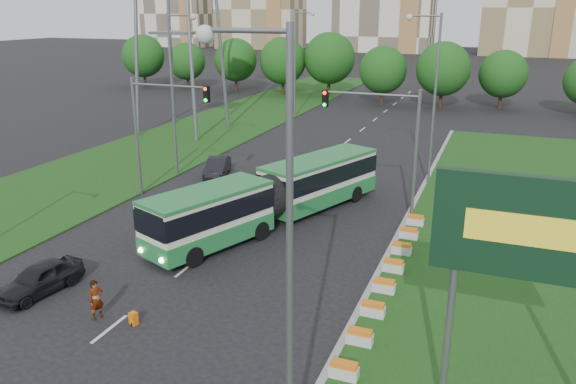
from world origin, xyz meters
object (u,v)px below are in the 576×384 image
at_px(traffic_mast_median, 389,134).
at_px(billboard, 543,242).
at_px(car_left_near, 40,278).
at_px(car_left_far, 217,167).
at_px(traffic_mast_left, 156,119).
at_px(shopping_trolley, 133,318).
at_px(pedestrian, 96,300).
at_px(articulated_bus, 270,195).

bearing_deg(traffic_mast_median, billboard, -64.97).
height_order(car_left_near, car_left_far, car_left_far).
bearing_deg(car_left_near, car_left_far, 102.48).
height_order(traffic_mast_median, car_left_far, traffic_mast_median).
bearing_deg(car_left_far, car_left_near, -103.28).
distance_m(traffic_mast_median, car_left_far, 15.51).
xyz_separation_m(traffic_mast_left, shopping_trolley, (8.09, -14.34, -5.09)).
bearing_deg(car_left_far, pedestrian, -92.82).
height_order(car_left_far, pedestrian, pedestrian).
xyz_separation_m(billboard, traffic_mast_median, (-7.47, 16.00, -0.81)).
bearing_deg(traffic_mast_left, pedestrian, -66.10).
bearing_deg(shopping_trolley, billboard, 13.54).
relative_size(billboard, shopping_trolley, 15.09).
bearing_deg(car_left_near, pedestrian, -4.55).
xyz_separation_m(traffic_mast_left, pedestrian, (6.42, -14.48, -4.49)).
height_order(traffic_mast_median, articulated_bus, traffic_mast_median).
relative_size(traffic_mast_median, shopping_trolley, 15.09).
distance_m(traffic_mast_median, car_left_near, 19.84).
distance_m(traffic_mast_left, car_left_near, 14.58).
xyz_separation_m(billboard, car_left_far, (-21.43, 20.90, -5.47)).
bearing_deg(traffic_mast_median, car_left_near, -130.90).
xyz_separation_m(articulated_bus, pedestrian, (-2.39, -12.76, -0.87)).
height_order(pedestrian, shopping_trolley, pedestrian).
bearing_deg(pedestrian, traffic_mast_left, 47.37).
height_order(traffic_mast_left, car_left_far, traffic_mast_left).
bearing_deg(shopping_trolley, traffic_mast_left, 135.55).
height_order(car_left_near, shopping_trolley, car_left_near).
relative_size(traffic_mast_left, car_left_near, 1.97).
bearing_deg(articulated_bus, traffic_mast_median, 44.95).
bearing_deg(billboard, articulated_bus, 136.13).
xyz_separation_m(car_left_far, pedestrian, (5.22, -20.38, 0.17)).
relative_size(articulated_bus, pedestrian, 9.99).
bearing_deg(billboard, traffic_mast_left, 146.45).
bearing_deg(car_left_near, traffic_mast_left, 109.12).
xyz_separation_m(traffic_mast_median, car_left_near, (-12.63, -14.58, -4.66)).
relative_size(traffic_mast_left, pedestrian, 4.64).
bearing_deg(shopping_trolley, articulated_bus, 102.85).
bearing_deg(articulated_bus, shopping_trolley, -71.56).
distance_m(billboard, pedestrian, 17.06).
height_order(billboard, traffic_mast_median, same).
bearing_deg(traffic_mast_left, shopping_trolley, -60.59).
xyz_separation_m(traffic_mast_median, car_left_far, (-13.96, 4.90, -4.66)).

